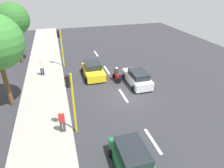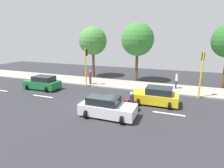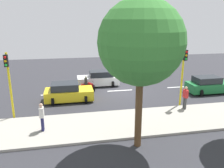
# 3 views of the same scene
# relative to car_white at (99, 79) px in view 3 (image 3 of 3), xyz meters

# --- Properties ---
(ground_plane) EXTENTS (40.00, 60.00, 0.10)m
(ground_plane) POSITION_rel_car_white_xyz_m (2.06, 1.73, -0.76)
(ground_plane) COLOR #2D2D33
(sidewalk) EXTENTS (4.00, 60.00, 0.15)m
(sidewalk) POSITION_rel_car_white_xyz_m (9.06, 1.73, -0.64)
(sidewalk) COLOR #9E998E
(sidewalk) RESTS_ON ground
(lane_stripe_north) EXTENTS (0.20, 2.40, 0.01)m
(lane_stripe_north) POSITION_rel_car_white_xyz_m (2.06, -4.27, -0.70)
(lane_stripe_north) COLOR white
(lane_stripe_north) RESTS_ON ground
(lane_stripe_mid) EXTENTS (0.20, 2.40, 0.01)m
(lane_stripe_mid) POSITION_rel_car_white_xyz_m (2.06, 1.73, -0.70)
(lane_stripe_mid) COLOR white
(lane_stripe_mid) RESTS_ON ground
(lane_stripe_south) EXTENTS (0.20, 2.40, 0.01)m
(lane_stripe_south) POSITION_rel_car_white_xyz_m (2.06, 7.73, -0.70)
(lane_stripe_south) COLOR white
(lane_stripe_south) RESTS_ON ground
(car_white) EXTENTS (2.18, 4.09, 1.52)m
(car_white) POSITION_rel_car_white_xyz_m (0.00, 0.00, 0.00)
(car_white) COLOR white
(car_white) RESTS_ON ground
(car_green) EXTENTS (2.19, 4.01, 1.52)m
(car_green) POSITION_rel_car_white_xyz_m (4.19, 9.54, -0.00)
(car_green) COLOR #1E7238
(car_green) RESTS_ON ground
(car_yellow_cab) EXTENTS (2.36, 3.89, 1.52)m
(car_yellow_cab) POSITION_rel_car_white_xyz_m (3.90, -3.06, 0.00)
(car_yellow_cab) COLOR yellow
(car_yellow_cab) RESTS_ON ground
(motorcycle) EXTENTS (0.60, 1.30, 1.53)m
(motorcycle) POSITION_rel_car_white_xyz_m (1.77, -1.31, -0.07)
(motorcycle) COLOR black
(motorcycle) RESTS_ON ground
(pedestrian_near_signal) EXTENTS (0.40, 0.24, 1.69)m
(pedestrian_near_signal) POSITION_rel_car_white_xyz_m (7.69, 5.31, 0.35)
(pedestrian_near_signal) COLOR #3F3F3F
(pedestrian_near_signal) RESTS_ON sidewalk
(pedestrian_by_tree) EXTENTS (0.40, 0.24, 1.69)m
(pedestrian_by_tree) POSITION_rel_car_white_xyz_m (9.25, -4.60, 0.35)
(pedestrian_by_tree) COLOR #1E1E4C
(pedestrian_by_tree) RESTS_ON sidewalk
(traffic_light_corner) EXTENTS (0.49, 0.24, 4.50)m
(traffic_light_corner) POSITION_rel_car_white_xyz_m (6.91, -6.72, 2.22)
(traffic_light_corner) COLOR yellow
(traffic_light_corner) RESTS_ON ground
(traffic_light_midblock) EXTENTS (0.49, 0.24, 4.50)m
(traffic_light_midblock) POSITION_rel_car_white_xyz_m (6.91, 5.40, 2.22)
(traffic_light_midblock) COLOR yellow
(traffic_light_midblock) RESTS_ON ground
(street_tree_center) EXTENTS (4.16, 4.16, 7.52)m
(street_tree_center) POSITION_rel_car_white_xyz_m (11.67, 0.48, 4.71)
(street_tree_center) COLOR brown
(street_tree_center) RESTS_ON ground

